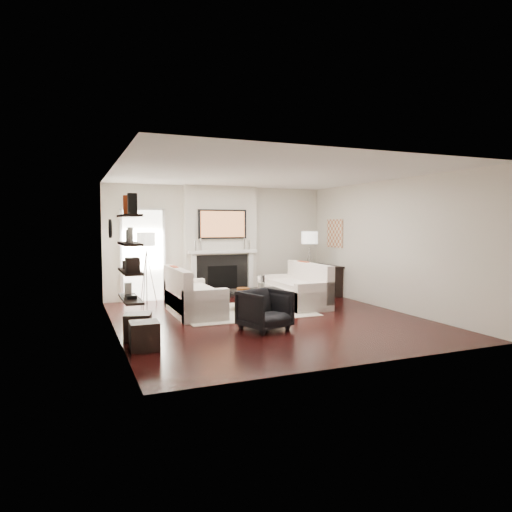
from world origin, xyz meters
name	(u,v)px	position (x,y,z in m)	size (l,w,h in m)	color
room_envelope	(268,247)	(0.00, 0.00, 1.35)	(6.00, 6.00, 6.00)	black
chimney_breast	(221,242)	(0.00, 2.88, 1.35)	(1.80, 0.25, 2.70)	silver
fireplace_surround	(222,276)	(0.00, 2.74, 0.52)	(1.30, 0.02, 1.04)	black
firebox	(223,279)	(0.00, 2.73, 0.45)	(0.75, 0.02, 0.65)	black
mantel_pilaster_l	(194,276)	(-0.72, 2.71, 0.55)	(0.12, 0.08, 1.10)	white
mantel_pilaster_r	(250,274)	(0.72, 2.71, 0.55)	(0.12, 0.08, 1.10)	white
mantel_shelf	(223,252)	(0.00, 2.69, 1.12)	(1.70, 0.18, 0.07)	white
tv_body	(223,224)	(0.00, 2.71, 1.78)	(1.20, 0.06, 0.70)	black
tv_screen	(223,224)	(0.00, 2.68, 1.78)	(1.10, 0.01, 0.62)	#BF723F
candlestick_l_tall	(201,244)	(-0.55, 2.70, 1.30)	(0.04, 0.04, 0.30)	silver
candlestick_l_short	(195,246)	(-0.68, 2.70, 1.27)	(0.04, 0.04, 0.24)	silver
candlestick_r_tall	(244,244)	(0.55, 2.70, 1.30)	(0.04, 0.04, 0.30)	silver
candlestick_r_short	(249,245)	(0.68, 2.70, 1.27)	(0.04, 0.04, 0.24)	silver
hallway_panel	(143,256)	(-1.85, 2.98, 1.05)	(0.90, 0.02, 2.10)	white
door_trim_l	(122,256)	(-2.33, 2.96, 1.05)	(0.06, 0.06, 2.16)	white
door_trim_r	(164,255)	(-1.37, 2.96, 1.05)	(0.06, 0.06, 2.16)	white
door_trim_top	(142,209)	(-1.85, 2.96, 2.13)	(1.02, 0.06, 0.06)	white
rug	(243,311)	(-0.17, 0.87, 0.01)	(2.60, 2.00, 0.01)	beige
loveseat_left_base	(194,304)	(-1.16, 1.00, 0.21)	(0.85, 1.80, 0.42)	white
loveseat_left_back	(178,289)	(-1.49, 1.00, 0.53)	(0.18, 1.80, 0.80)	white
loveseat_left_arm_n	(206,306)	(-1.16, 0.19, 0.30)	(0.85, 0.18, 0.60)	white
loveseat_left_arm_s	(185,293)	(-1.16, 1.81, 0.30)	(0.85, 0.18, 0.60)	white
loveseat_left_cushion	(197,290)	(-1.11, 1.00, 0.47)	(0.63, 1.44, 0.10)	white
pillow_left_orange	(174,277)	(-1.49, 1.30, 0.73)	(0.10, 0.42, 0.42)	#B13815
pillow_left_charcoal	(181,280)	(-1.49, 0.70, 0.72)	(0.10, 0.40, 0.40)	black
loveseat_right_base	(296,296)	(1.14, 1.08, 0.21)	(0.85, 1.80, 0.42)	white
loveseat_right_back	(309,281)	(1.47, 1.08, 0.53)	(0.18, 1.80, 0.80)	white
loveseat_right_arm_n	(314,297)	(1.14, 0.27, 0.30)	(0.85, 0.18, 0.60)	white
loveseat_right_arm_s	(280,287)	(1.14, 1.89, 0.30)	(0.85, 0.18, 0.60)	white
loveseat_right_cushion	(294,284)	(1.09, 1.08, 0.47)	(0.63, 1.44, 0.10)	white
pillow_right_orange	(303,271)	(1.47, 1.38, 0.73)	(0.10, 0.42, 0.42)	#B13815
pillow_right_charcoal	(316,274)	(1.47, 0.78, 0.72)	(0.10, 0.40, 0.40)	black
coffee_table	(255,290)	(0.14, 1.01, 0.40)	(1.10, 0.55, 0.04)	black
coffee_leg_nw	(236,304)	(-0.36, 0.79, 0.19)	(0.02, 0.02, 0.38)	silver
coffee_leg_ne	(281,300)	(0.64, 0.79, 0.19)	(0.02, 0.02, 0.38)	silver
coffee_leg_sw	(228,300)	(-0.36, 1.23, 0.19)	(0.02, 0.02, 0.38)	silver
coffee_leg_se	(272,297)	(0.64, 1.23, 0.19)	(0.02, 0.02, 0.38)	silver
hurricane_glass	(261,282)	(0.29, 1.01, 0.56)	(0.17, 0.17, 0.30)	white
hurricane_candle	(261,285)	(0.29, 1.01, 0.50)	(0.09, 0.09, 0.14)	white
copper_bowl	(243,289)	(-0.11, 1.01, 0.45)	(0.27, 0.27, 0.05)	#9C4E1A
armchair	(265,308)	(-0.40, -0.76, 0.37)	(0.72, 0.67, 0.74)	black
lamp_left_post	(147,277)	(-1.85, 2.50, 0.60)	(0.02, 0.02, 1.20)	silver
lamp_left_shade	(146,239)	(-1.85, 2.50, 1.45)	(0.40, 0.40, 0.30)	white
lamp_left_leg_a	(152,277)	(-1.74, 2.50, 0.60)	(0.02, 0.02, 1.25)	silver
lamp_left_leg_b	(143,277)	(-1.91, 2.60, 0.60)	(0.02, 0.02, 1.25)	silver
lamp_left_leg_c	(145,278)	(-1.91, 2.41, 0.60)	(0.02, 0.02, 1.25)	silver
lamp_right_post	(309,272)	(2.05, 2.12, 0.60)	(0.02, 0.02, 1.20)	silver
lamp_right_shade	(310,238)	(2.05, 2.12, 1.45)	(0.40, 0.40, 0.30)	white
lamp_right_leg_a	(313,272)	(2.16, 2.12, 0.60)	(0.02, 0.02, 1.25)	silver
lamp_right_leg_b	(305,272)	(2.00, 2.21, 0.60)	(0.02, 0.02, 1.25)	silver
lamp_right_leg_c	(309,272)	(1.99, 2.02, 0.60)	(0.02, 0.02, 1.25)	silver
console_top	(326,266)	(2.57, 2.21, 0.73)	(0.35, 1.20, 0.04)	black
console_leg_n	(337,283)	(2.57, 1.66, 0.35)	(0.30, 0.04, 0.71)	black
console_leg_s	(315,278)	(2.57, 2.76, 0.35)	(0.30, 0.04, 0.71)	black
wall_art	(335,233)	(2.73, 2.05, 1.55)	(0.03, 0.70, 0.70)	tan
shelf_bottom	(131,299)	(-2.62, -1.00, 0.70)	(0.25, 1.00, 0.04)	black
shelf_lower	(130,271)	(-2.62, -1.00, 1.10)	(0.25, 1.00, 0.04)	black
shelf_upper	(130,244)	(-2.62, -1.00, 1.50)	(0.25, 1.00, 0.04)	black
shelf_top	(129,216)	(-2.62, -1.00, 1.90)	(0.25, 1.00, 0.04)	black
decor_magfile_a	(132,204)	(-2.62, -1.38, 2.06)	(0.12, 0.10, 0.28)	black
decor_magfile_b	(128,205)	(-2.62, -0.85, 2.06)	(0.12, 0.10, 0.28)	#B13815
decor_frame_a	(130,235)	(-2.62, -1.09, 1.63)	(0.04, 0.30, 0.22)	white
decor_frame_b	(128,236)	(-2.62, -0.81, 1.61)	(0.04, 0.22, 0.18)	black
decor_wine_rack	(132,265)	(-2.62, -1.26, 1.22)	(0.18, 0.25, 0.20)	black
decor_box_small	(128,265)	(-2.62, -0.72, 1.18)	(0.15, 0.12, 0.12)	black
decor_books	(131,297)	(-2.62, -1.06, 0.74)	(0.14, 0.20, 0.05)	black
decor_box_tall	(128,289)	(-2.62, -0.70, 0.81)	(0.10, 0.10, 0.18)	white
clock_rim	(110,229)	(-2.73, 0.90, 1.70)	(0.34, 0.34, 0.04)	black
clock_face	(112,229)	(-2.71, 0.90, 1.70)	(0.29, 0.29, 0.01)	white
ottoman_near	(138,326)	(-2.47, -0.58, 0.20)	(0.40, 0.40, 0.40)	black
ottoman_far	(144,336)	(-2.47, -1.24, 0.20)	(0.40, 0.40, 0.40)	black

